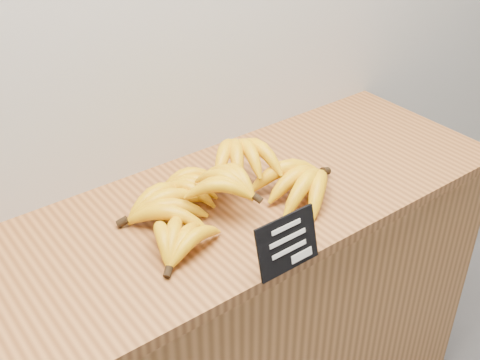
# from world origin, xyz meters

# --- Properties ---
(counter) EXTENTS (1.52, 0.50, 0.90)m
(counter) POSITION_xyz_m (0.02, 2.75, 0.45)
(counter) COLOR #A96D36
(counter) RESTS_ON ground
(counter_top) EXTENTS (1.50, 0.54, 0.03)m
(counter_top) POSITION_xyz_m (0.02, 2.75, 0.92)
(counter_top) COLOR #995F2F
(counter_top) RESTS_ON counter
(chalkboard_sign) EXTENTS (0.15, 0.04, 0.12)m
(chalkboard_sign) POSITION_xyz_m (-0.01, 2.49, 0.99)
(chalkboard_sign) COLOR black
(chalkboard_sign) RESTS_ON counter_top
(banana_pile) EXTENTS (0.56, 0.40, 0.12)m
(banana_pile) POSITION_xyz_m (0.01, 2.73, 0.98)
(banana_pile) COLOR #E5B009
(banana_pile) RESTS_ON counter_top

